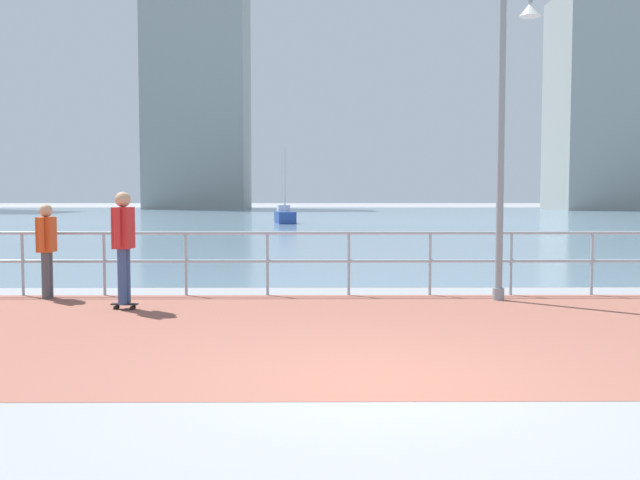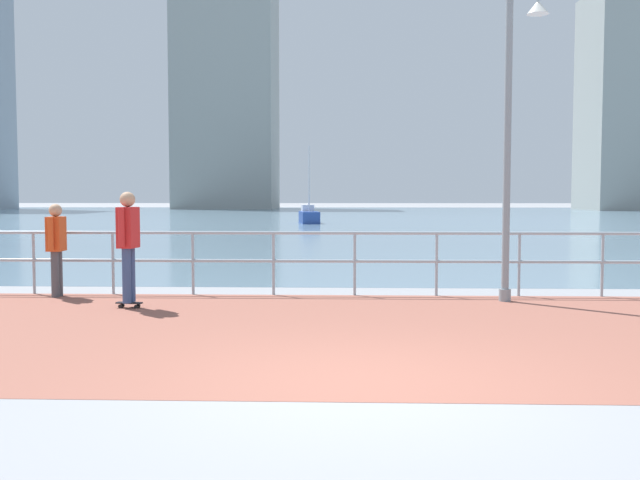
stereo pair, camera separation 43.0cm
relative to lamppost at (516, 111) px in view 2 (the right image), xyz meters
The scene contains 10 objects.
ground 34.97m from the lamppost, 94.25° to the left, with size 220.00×220.00×0.00m, color gray.
brick_paving 4.80m from the lamppost, 134.22° to the right, with size 28.00×6.38×0.01m, color #935647.
harbor_water 45.71m from the lamppost, 93.24° to the left, with size 180.00×88.00×0.00m, color slate.
waterfront_railing 3.50m from the lamppost, 168.20° to the left, with size 25.25×0.06×1.10m.
lamppost is the anchor object (origin of this frame).
skateboarder 6.44m from the lamppost, behind, with size 0.41×0.56×1.77m.
bystander 7.93m from the lamppost, behind, with size 0.25×0.55×1.58m.
sailboat_white 32.92m from the lamppost, 98.78° to the left, with size 1.51×3.49×4.74m.
tower_glass 83.35m from the lamppost, 102.62° to the left, with size 12.47×10.98×33.45m.
tower_concrete 80.06m from the lamppost, 67.11° to the left, with size 11.17×10.13×27.16m.
Camera 2 is at (-0.16, -6.42, 1.72)m, focal length 40.10 mm.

